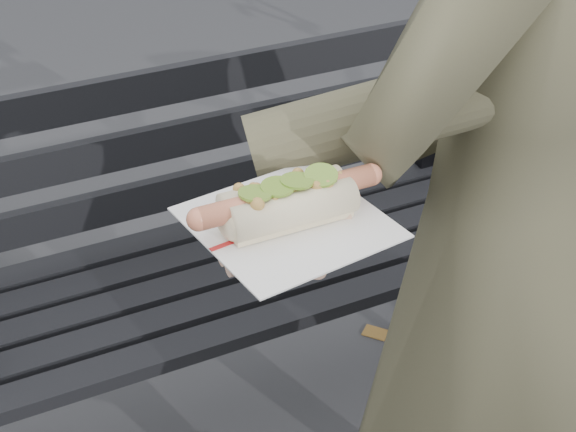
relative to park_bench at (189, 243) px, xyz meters
name	(u,v)px	position (x,y,z in m)	size (l,w,h in m)	color
park_bench	(189,243)	(0.00, 0.00, 0.00)	(1.50, 0.44, 0.88)	black
person	(508,246)	(0.26, -0.69, 0.36)	(0.64, 0.42, 1.76)	brown
held_hotdog	(412,126)	(0.05, -0.72, 0.61)	(0.63, 0.31, 0.20)	brown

